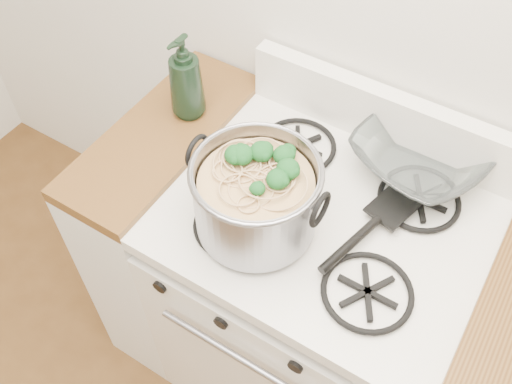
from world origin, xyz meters
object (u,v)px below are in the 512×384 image
Objects in this scene: stock_pot at (256,197)px; bottle at (185,77)px; glass_bowl at (418,162)px; gas_range at (313,305)px; spatula at (393,206)px.

stock_pot is 1.30× the size of bottle.
bottle is at bearing -166.93° from glass_bowl.
glass_bowl is (0.26, 0.36, -0.08)m from stock_pot.
glass_bowl is at bearing 54.88° from stock_pot.
stock_pot is at bearing -125.12° from glass_bowl.
gas_range is at bearing -8.03° from bottle.
stock_pot is 0.42m from bottle.
spatula is 0.62m from bottle.
spatula is at bearing 1.99° from bottle.
stock_pot is 1.04× the size of spatula.
stock_pot is at bearing -28.41° from bottle.
gas_range is 2.88× the size of stock_pot.
stock_pot reaches higher than spatula.
spatula is at bearing 33.06° from gas_range.
gas_range is 0.78m from bottle.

